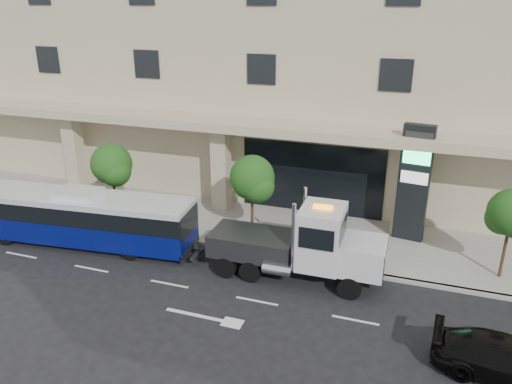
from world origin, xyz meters
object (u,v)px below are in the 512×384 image
at_px(signage_pylon, 414,183).
at_px(city_bus, 81,217).
at_px(tow_truck, 303,246).
at_px(black_sedan, 508,359).

bearing_deg(signage_pylon, city_bus, -151.24).
relative_size(city_bus, tow_truck, 1.34).
bearing_deg(city_bus, black_sedan, -16.10).
height_order(city_bus, tow_truck, tow_truck).
xyz_separation_m(city_bus, tow_truck, (11.19, 0.30, 0.15)).
distance_m(city_bus, black_sedan, 19.26).
xyz_separation_m(city_bus, signage_pylon, (15.33, 5.64, 1.68)).
bearing_deg(signage_pylon, black_sedan, -60.04).
relative_size(city_bus, signage_pylon, 1.96).
height_order(tow_truck, signage_pylon, signage_pylon).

